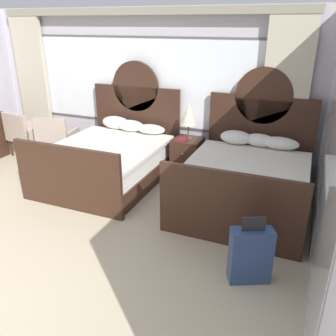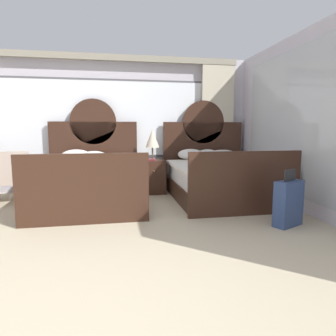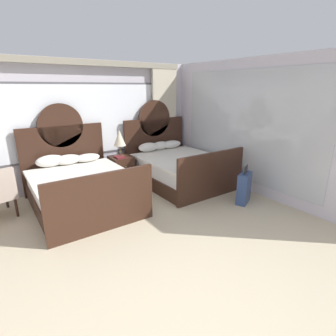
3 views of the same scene
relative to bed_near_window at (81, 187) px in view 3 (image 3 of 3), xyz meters
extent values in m
plane|color=#BCAD8E|center=(0.10, -3.29, -0.38)|extent=(24.00, 24.00, 0.00)
cube|color=silver|center=(0.10, 1.14, 0.97)|extent=(6.16, 0.07, 2.70)
cube|color=#575459|center=(0.10, 1.10, 1.08)|extent=(4.58, 0.02, 1.56)
cube|color=white|center=(0.10, 1.09, 1.08)|extent=(4.50, 0.02, 1.48)
cube|color=#C1B79E|center=(2.56, 1.00, 0.92)|extent=(0.69, 0.08, 2.60)
cube|color=gray|center=(0.10, 1.00, 2.24)|extent=(5.66, 0.10, 0.12)
cube|color=silver|center=(3.21, -1.39, 0.97)|extent=(0.07, 4.99, 2.70)
cube|color=#B2B7BC|center=(3.17, -1.09, 0.97)|extent=(0.01, 3.50, 2.27)
cube|color=#382116|center=(0.00, -0.07, -0.23)|extent=(1.61, 2.04, 0.30)
cube|color=white|center=(0.00, -0.07, 0.06)|extent=(1.55, 1.94, 0.27)
cube|color=silver|center=(0.00, -0.15, 0.23)|extent=(1.65, 1.84, 0.06)
cube|color=#382116|center=(0.00, 0.99, 0.32)|extent=(1.69, 0.06, 1.39)
cylinder|color=#382116|center=(0.00, 0.99, 1.02)|extent=(0.89, 0.06, 0.89)
cube|color=#382116|center=(0.00, -1.12, 0.09)|extent=(1.69, 0.06, 0.94)
ellipsoid|color=white|center=(-0.33, 0.77, 0.37)|extent=(0.54, 0.27, 0.23)
ellipsoid|color=white|center=(0.00, 0.73, 0.36)|extent=(0.51, 0.28, 0.20)
ellipsoid|color=white|center=(0.40, 0.73, 0.34)|extent=(0.52, 0.31, 0.16)
cube|color=#382116|center=(2.24, -0.07, -0.23)|extent=(1.61, 2.04, 0.30)
cube|color=white|center=(2.24, -0.07, 0.06)|extent=(1.55, 1.94, 0.27)
cube|color=silver|center=(2.24, -0.15, 0.23)|extent=(1.65, 1.84, 0.06)
cube|color=#382116|center=(2.24, 0.99, 0.32)|extent=(1.69, 0.06, 1.39)
cylinder|color=#382116|center=(2.24, 0.99, 1.02)|extent=(0.89, 0.06, 0.89)
cube|color=#382116|center=(2.24, -1.12, 0.09)|extent=(1.69, 0.06, 0.94)
ellipsoid|color=white|center=(1.91, 0.75, 0.36)|extent=(0.52, 0.29, 0.22)
ellipsoid|color=white|center=(2.28, 0.77, 0.36)|extent=(0.46, 0.24, 0.20)
ellipsoid|color=white|center=(2.59, 0.75, 0.35)|extent=(0.57, 0.27, 0.19)
cube|color=#382116|center=(1.12, 0.64, -0.05)|extent=(0.47, 0.47, 0.65)
sphere|color=tan|center=(1.12, 0.39, 0.09)|extent=(0.02, 0.02, 0.02)
cylinder|color=brown|center=(1.13, 0.66, 0.28)|extent=(0.14, 0.14, 0.02)
cylinder|color=brown|center=(1.13, 0.66, 0.41)|extent=(0.03, 0.03, 0.23)
cone|color=beige|center=(1.13, 0.66, 0.69)|extent=(0.27, 0.27, 0.35)
cube|color=maroon|center=(1.05, 0.55, 0.29)|extent=(0.18, 0.26, 0.03)
cube|color=#B29E8E|center=(-1.09, 0.46, 0.14)|extent=(0.18, 0.56, 0.16)
cylinder|color=#382116|center=(-1.17, 0.71, -0.21)|extent=(0.04, 0.04, 0.33)
cylinder|color=#382116|center=(-1.06, 0.20, -0.21)|extent=(0.04, 0.04, 0.33)
cube|color=navy|center=(2.60, -1.64, -0.08)|extent=(0.45, 0.34, 0.59)
cube|color=#232326|center=(2.60, -1.64, 0.29)|extent=(0.22, 0.12, 0.15)
cylinder|color=black|center=(2.45, -1.71, -0.35)|extent=(0.05, 0.04, 0.05)
cylinder|color=black|center=(2.75, -1.57, -0.35)|extent=(0.05, 0.04, 0.05)
camera|label=1|loc=(2.92, -4.59, 2.07)|focal=37.05mm
camera|label=2|loc=(0.42, -4.99, 0.88)|focal=31.32mm
camera|label=3|loc=(-1.28, -4.67, 1.77)|focal=28.21mm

